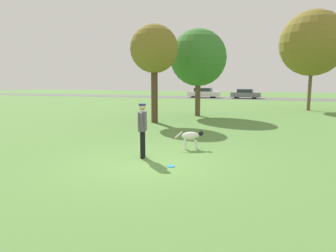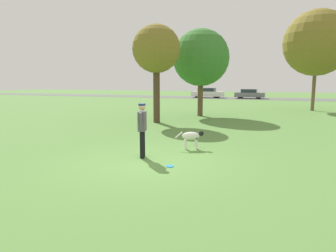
# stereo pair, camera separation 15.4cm
# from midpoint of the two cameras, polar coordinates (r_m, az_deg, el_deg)

# --- Properties ---
(ground_plane) EXTENTS (120.00, 120.00, 0.00)m
(ground_plane) POSITION_cam_midpoint_polar(r_m,az_deg,el_deg) (8.77, -3.76, -6.98)
(ground_plane) COLOR #56843D
(far_road_strip) EXTENTS (120.00, 6.00, 0.01)m
(far_road_strip) POSITION_cam_midpoint_polar(r_m,az_deg,el_deg) (42.25, 14.79, 5.11)
(far_road_strip) COLOR #5B5B59
(far_road_strip) RESTS_ON ground_plane
(person) EXTENTS (0.32, 0.65, 1.68)m
(person) POSITION_cam_midpoint_polar(r_m,az_deg,el_deg) (9.15, -5.36, -0.01)
(person) COLOR black
(person) RESTS_ON ground_plane
(dog) EXTENTS (0.95, 0.57, 0.63)m
(dog) POSITION_cam_midpoint_polar(r_m,az_deg,el_deg) (10.40, 4.08, -2.01)
(dog) COLOR silver
(dog) RESTS_ON ground_plane
(frisbee) EXTENTS (0.22, 0.22, 0.02)m
(frisbee) POSITION_cam_midpoint_polar(r_m,az_deg,el_deg) (8.36, 0.00, -7.68)
(frisbee) COLOR #268CE5
(frisbee) RESTS_ON ground_plane
(tree_far_right) EXTENTS (5.05, 5.05, 7.78)m
(tree_far_right) POSITION_cam_midpoint_polar(r_m,az_deg,el_deg) (26.64, 25.72, 14.01)
(tree_far_right) COLOR brown
(tree_far_right) RESTS_ON ground_plane
(tree_near_left) EXTENTS (2.66, 2.66, 5.45)m
(tree_near_left) POSITION_cam_midpoint_polar(r_m,az_deg,el_deg) (17.07, -2.92, 14.31)
(tree_near_left) COLOR #4C3826
(tree_near_left) RESTS_ON ground_plane
(tree_mid_center) EXTENTS (3.74, 3.74, 5.75)m
(tree_mid_center) POSITION_cam_midpoint_polar(r_m,az_deg,el_deg) (20.40, 5.57, 12.78)
(tree_mid_center) COLOR brown
(tree_mid_center) RESTS_ON ground_plane
(parked_car_white) EXTENTS (4.49, 1.76, 1.38)m
(parked_car_white) POSITION_cam_midpoint_polar(r_m,az_deg,el_deg) (42.92, 6.72, 6.29)
(parked_car_white) COLOR white
(parked_car_white) RESTS_ON ground_plane
(parked_car_grey) EXTENTS (3.91, 1.82, 1.26)m
(parked_car_grey) POSITION_cam_midpoint_polar(r_m,az_deg,el_deg) (41.92, 14.47, 5.96)
(parked_car_grey) COLOR slate
(parked_car_grey) RESTS_ON ground_plane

